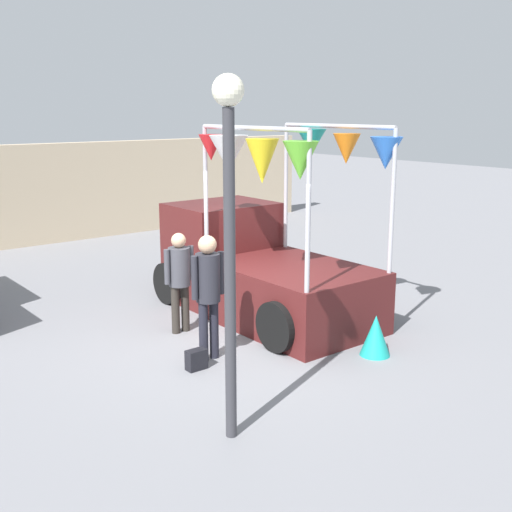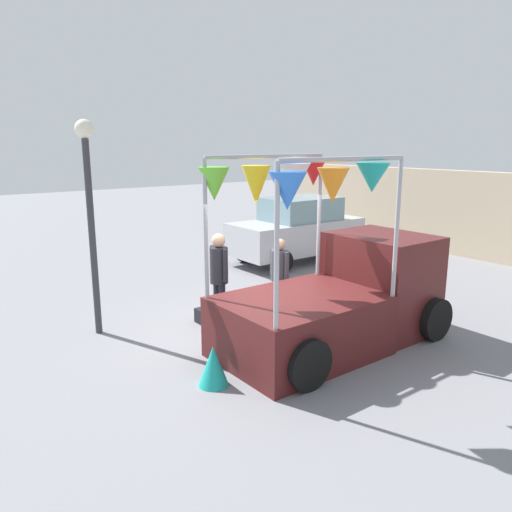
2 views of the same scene
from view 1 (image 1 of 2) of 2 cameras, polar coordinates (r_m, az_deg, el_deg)
name	(u,v)px [view 1 (image 1 of 2)]	position (r m, az deg, el deg)	size (l,w,h in m)	color
ground_plane	(238,342)	(9.90, -1.57, -7.62)	(60.00, 60.00, 0.00)	slate
vendor_truck	(255,261)	(11.09, -0.07, -0.41)	(2.46, 4.13, 3.24)	#4C1919
person_customer	(208,285)	(8.92, -4.29, -2.58)	(0.53, 0.34, 1.79)	black
person_vendor	(179,273)	(10.10, -6.82, -1.53)	(0.53, 0.34, 1.61)	#2D2823
handbag	(196,360)	(8.89, -5.33, -9.15)	(0.28, 0.16, 0.28)	black
street_lamp	(229,209)	(6.45, -2.39, 4.22)	(0.32, 0.32, 3.81)	#333338
brick_boundary_wall	(25,196)	(17.51, -19.86, 5.06)	(18.00, 0.36, 2.60)	tan
folded_kite_bundle_teal	(375,335)	(9.44, 10.58, -6.95)	(0.44, 0.44, 0.60)	teal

